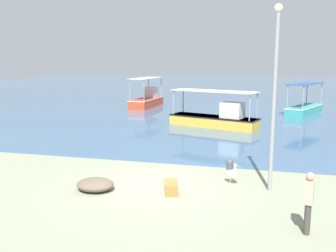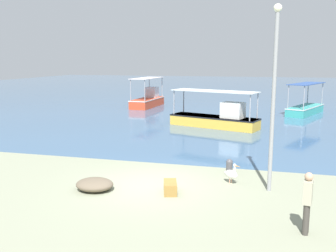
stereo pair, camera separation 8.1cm
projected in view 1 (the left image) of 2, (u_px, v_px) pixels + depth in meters
name	position (u px, v px, depth m)	size (l,w,h in m)	color
ground	(151.00, 186.00, 13.80)	(120.00, 120.00, 0.00)	gray
harbor_water	(239.00, 89.00, 59.60)	(110.00, 90.00, 0.00)	#406285
fishing_boat_far_right	(304.00, 108.00, 32.00)	(3.59, 5.67, 2.62)	teal
fishing_boat_near_right	(216.00, 118.00, 25.66)	(6.40, 3.51, 2.50)	gold
fishing_boat_near_left	(147.00, 100.00, 37.10)	(2.07, 5.50, 2.84)	#D14426
pelican	(232.00, 174.00, 13.98)	(0.70, 0.59, 0.80)	#E0997A
lamp_post	(274.00, 90.00, 12.67)	(0.28, 0.28, 6.39)	gray
mooring_bollard	(230.00, 166.00, 15.05)	(0.27, 0.27, 0.66)	#47474C
fisherman_standing	(309.00, 201.00, 9.86)	(0.29, 0.43, 1.69)	#3F3B36
net_pile	(95.00, 185.00, 13.27)	(1.35, 1.15, 0.42)	brown
cargo_crate	(171.00, 187.00, 13.03)	(0.89, 0.44, 0.39)	olive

